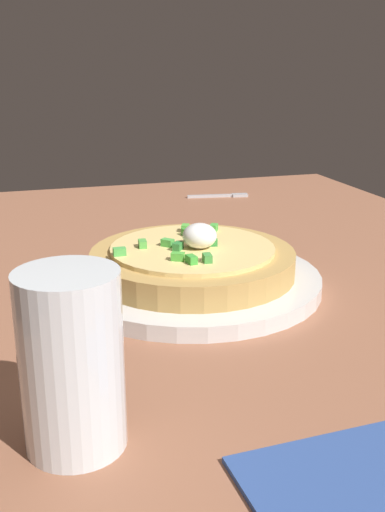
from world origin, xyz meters
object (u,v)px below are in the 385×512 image
at_px(pizza, 193,260).
at_px(napkin, 376,506).
at_px(cup_near, 72,370).
at_px(plate, 193,280).
at_px(fork, 223,196).

distance_m(pizza, napkin, 0.36).
bearing_deg(pizza, napkin, -0.29).
xyz_separation_m(cup_near, napkin, (0.11, 0.15, -0.05)).
relative_size(plate, napkin, 2.12).
xyz_separation_m(pizza, napkin, (0.36, -0.00, -0.03)).
height_order(plate, cup_near, cup_near).
bearing_deg(plate, fork, 156.22).
distance_m(pizza, cup_near, 0.29).
relative_size(pizza, fork, 1.99).
distance_m(plate, pizza, 0.02).
xyz_separation_m(plate, cup_near, (0.25, -0.15, 0.05)).
distance_m(pizza, fork, 0.46).
xyz_separation_m(cup_near, fork, (-0.67, 0.34, -0.05)).
height_order(pizza, cup_near, cup_near).
bearing_deg(napkin, plate, 179.72).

